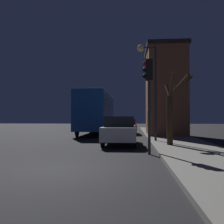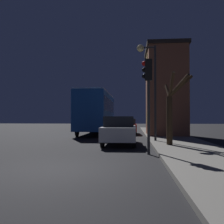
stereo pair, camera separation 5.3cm
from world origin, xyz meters
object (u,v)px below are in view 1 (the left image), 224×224
bare_tree (173,106)px  car_near_lane (120,130)px  bus (97,110)px  car_mid_lane (127,126)px  streetlamp (149,72)px  traffic_light (148,86)px

bare_tree → car_near_lane: 3.30m
bare_tree → bus: (-5.50, 10.37, 0.15)m
car_near_lane → bus: bearing=106.2°
bare_tree → bus: 11.74m
car_mid_lane → bus: bearing=-175.8°
streetlamp → car_mid_lane: (-1.53, 8.15, -3.65)m
traffic_light → car_near_lane: 4.44m
traffic_light → bare_tree: 3.01m
car_mid_lane → car_near_lane: bearing=-91.3°
traffic_light → car_near_lane: (-1.40, 3.68, -2.06)m
streetlamp → bus: streetlamp is taller
streetlamp → traffic_light: size_ratio=1.49×
bus → car_near_lane: size_ratio=2.20×
bare_tree → streetlamp: bearing=113.8°
bare_tree → car_near_lane: (-2.81, 1.12, -1.30)m
traffic_light → bare_tree: traffic_light is taller
bare_tree → car_mid_lane: (-2.60, 10.58, -1.38)m
bare_tree → car_near_lane: size_ratio=0.82×
streetlamp → car_mid_lane: streetlamp is taller
car_near_lane → traffic_light: bearing=-69.2°
bare_tree → car_mid_lane: 10.98m
streetlamp → bus: size_ratio=0.60×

